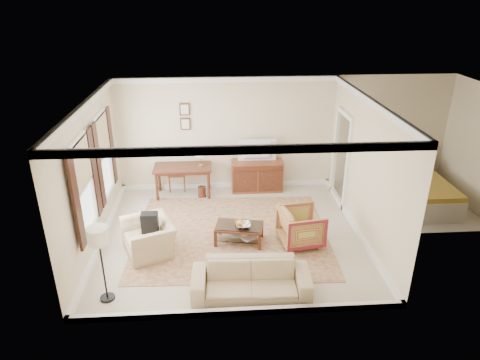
{
  "coord_description": "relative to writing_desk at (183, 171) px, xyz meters",
  "views": [
    {
      "loc": [
        -0.35,
        -7.87,
        4.8
      ],
      "look_at": [
        0.2,
        0.3,
        1.15
      ],
      "focal_mm": 32.0,
      "sensor_mm": 36.0,
      "label": 1
    }
  ],
  "objects": [
    {
      "name": "annex_bedroom",
      "position": [
        5.61,
        -0.89,
        -0.33
      ],
      "size": [
        3.0,
        2.7,
        2.9
      ],
      "color": "beige",
      "rests_on": "ground"
    },
    {
      "name": "coffee_table",
      "position": [
        1.26,
        -2.33,
        -0.37
      ],
      "size": [
        1.05,
        0.74,
        0.41
      ],
      "rotation": [
        0.0,
        0.0,
        -0.2
      ],
      "color": "#532617",
      "rests_on": "room_shell"
    },
    {
      "name": "book_a",
      "position": [
        1.09,
        -2.27,
        -0.51
      ],
      "size": [
        0.28,
        0.05,
        0.38
      ],
      "primitive_type": "imported",
      "rotation": [
        0.0,
        0.0,
        0.04
      ],
      "color": "brown",
      "rests_on": "coffee_table"
    },
    {
      "name": "window_front",
      "position": [
        -1.58,
        -2.74,
        0.88
      ],
      "size": [
        0.12,
        1.56,
        1.8
      ],
      "primitive_type": null,
      "color": "#CCB284",
      "rests_on": "room_shell"
    },
    {
      "name": "desk_chair",
      "position": [
        -0.18,
        0.35,
        -0.15
      ],
      "size": [
        0.47,
        0.47,
        1.05
      ],
      "primitive_type": null,
      "rotation": [
        0.0,
        0.0,
        -0.05
      ],
      "color": "brown",
      "rests_on": "room_shell"
    },
    {
      "name": "window_rear",
      "position": [
        -1.58,
        -1.14,
        0.88
      ],
      "size": [
        0.12,
        1.56,
        1.8
      ],
      "primitive_type": null,
      "color": "#CCB284",
      "rests_on": "room_shell"
    },
    {
      "name": "book_b",
      "position": [
        1.4,
        -2.35,
        -0.51
      ],
      "size": [
        0.18,
        0.25,
        0.38
      ],
      "primitive_type": "imported",
      "rotation": [
        0.0,
        0.0,
        -0.98
      ],
      "color": "brown",
      "rests_on": "coffee_table"
    },
    {
      "name": "fruit_bowl",
      "position": [
        1.34,
        -2.41,
        -0.21
      ],
      "size": [
        0.42,
        0.42,
        0.1
      ],
      "primitive_type": "imported",
      "color": "silver",
      "rests_on": "coffee_table"
    },
    {
      "name": "club_armchair",
      "position": [
        -0.54,
        -2.58,
        -0.22
      ],
      "size": [
        1.01,
        1.2,
        0.9
      ],
      "primitive_type": "imported",
      "rotation": [
        0.0,
        0.0,
        -1.18
      ],
      "color": "#CAAD88",
      "rests_on": "room_shell"
    },
    {
      "name": "striped_armchair",
      "position": [
        2.51,
        -2.46,
        -0.25
      ],
      "size": [
        0.89,
        0.93,
        0.84
      ],
      "primitive_type": "imported",
      "rotation": [
        0.0,
        0.0,
        1.73
      ],
      "color": "maroon",
      "rests_on": "room_shell"
    },
    {
      "name": "backpack",
      "position": [
        -0.51,
        -2.53,
        0.02
      ],
      "size": [
        0.36,
        0.39,
        0.4
      ],
      "primitive_type": "cube",
      "rotation": [
        0.0,
        0.0,
        -1.0
      ],
      "color": "black",
      "rests_on": "club_armchair"
    },
    {
      "name": "tv",
      "position": [
        1.88,
        0.16,
        0.6
      ],
      "size": [
        0.93,
        0.54,
        0.12
      ],
      "primitive_type": "imported",
      "rotation": [
        0.0,
        0.0,
        3.14
      ],
      "color": "black",
      "rests_on": "sideboard"
    },
    {
      "name": "floor_lamp",
      "position": [
        -1.09,
        -3.96,
        0.47
      ],
      "size": [
        0.34,
        0.34,
        1.39
      ],
      "color": "black",
      "rests_on": "room_shell"
    },
    {
      "name": "framed_prints",
      "position": [
        0.1,
        0.43,
        1.27
      ],
      "size": [
        0.25,
        0.04,
        0.68
      ],
      "primitive_type": null,
      "color": "#532617",
      "rests_on": "room_shell"
    },
    {
      "name": "desk_lamp",
      "position": [
        0.46,
        0.0,
        0.36
      ],
      "size": [
        0.32,
        0.32,
        0.5
      ],
      "primitive_type": null,
      "color": "silver",
      "rests_on": "writing_desk"
    },
    {
      "name": "rug",
      "position": [
        1.12,
        -2.0,
        -0.67
      ],
      "size": [
        4.19,
        3.63,
        0.01
      ],
      "primitive_type": "cube",
      "rotation": [
        0.0,
        0.0,
        -0.04
      ],
      "color": "maroon",
      "rests_on": "room_shell"
    },
    {
      "name": "doorway",
      "position": [
        3.83,
        -0.54,
        0.4
      ],
      "size": [
        0.1,
        1.12,
        2.25
      ],
      "primitive_type": null,
      "color": "white",
      "rests_on": "room_shell"
    },
    {
      "name": "sideboard",
      "position": [
        1.88,
        0.18,
        -0.27
      ],
      "size": [
        1.3,
        0.5,
        0.8
      ],
      "primitive_type": "cube",
      "color": "brown",
      "rests_on": "room_shell"
    },
    {
      "name": "sofa",
      "position": [
        1.35,
        -4.0,
        -0.28
      ],
      "size": [
        2.04,
        0.67,
        0.79
      ],
      "primitive_type": "imported",
      "rotation": [
        0.0,
        0.0,
        -0.04
      ],
      "color": "#CAAD88",
      "rests_on": "room_shell"
    },
    {
      "name": "room_shell",
      "position": [
        1.12,
        -2.04,
        1.8
      ],
      "size": [
        5.51,
        5.01,
        2.91
      ],
      "color": "beige",
      "rests_on": "ground"
    },
    {
      "name": "writing_desk",
      "position": [
        0.0,
        0.0,
        0.0
      ],
      "size": [
        1.43,
        0.72,
        0.78
      ],
      "color": "#532617",
      "rests_on": "room_shell"
    }
  ]
}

